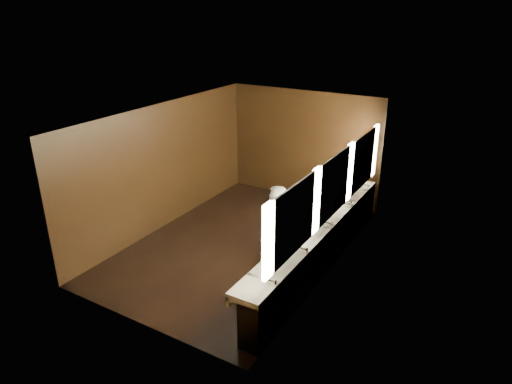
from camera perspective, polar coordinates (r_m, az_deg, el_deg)
floor at (r=9.76m, az=-1.89°, el=-6.56°), size 6.00×6.00×0.00m
ceiling at (r=8.75m, az=-2.12°, el=9.67°), size 4.00×6.00×0.02m
wall_back at (r=11.66m, az=5.95°, el=5.75°), size 4.00×0.02×2.80m
wall_front at (r=7.06m, az=-15.23°, el=-6.64°), size 4.00×0.02×2.80m
wall_left at (r=10.31m, az=-11.44°, el=3.15°), size 0.02×6.00×2.80m
wall_right at (r=8.34m, az=9.69°, el=-1.47°), size 0.02×6.00×2.80m
sink_counter at (r=8.81m, az=8.05°, el=-6.57°), size 0.55×5.40×1.01m
mirror_band at (r=8.21m, az=9.72°, el=0.79°), size 0.06×5.03×1.15m
person at (r=8.52m, az=2.31°, el=-4.64°), size 0.48×0.67×1.72m
trash_bin at (r=7.99m, az=2.88°, el=-11.24°), size 0.49×0.49×0.61m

